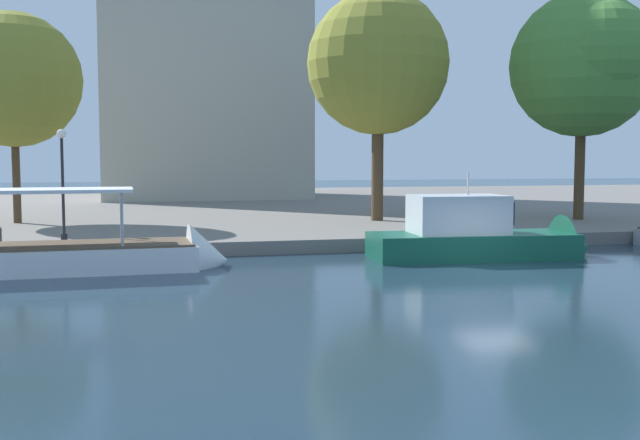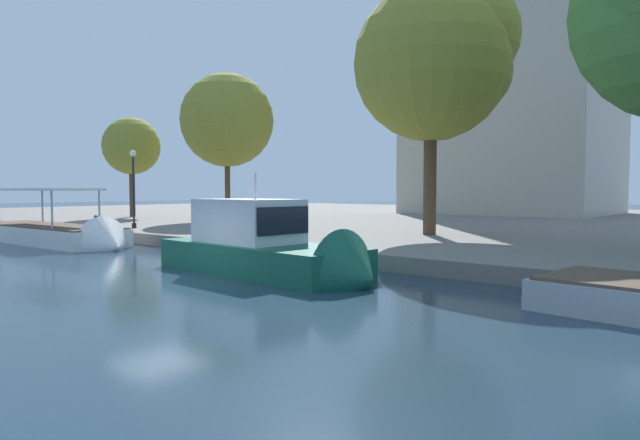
# 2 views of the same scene
# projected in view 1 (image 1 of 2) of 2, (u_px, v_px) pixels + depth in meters

# --- Properties ---
(ground_plane) EXTENTS (220.00, 220.00, 0.00)m
(ground_plane) POSITION_uv_depth(u_px,v_px,m) (496.00, 272.00, 26.35)
(ground_plane) COLOR #1E3342
(dock_promenade) EXTENTS (120.00, 55.00, 0.58)m
(dock_promenade) POSITION_uv_depth(u_px,v_px,m) (295.00, 205.00, 59.20)
(dock_promenade) COLOR slate
(dock_promenade) RESTS_ON ground_plane
(tour_boat_1) EXTENTS (12.68, 3.32, 4.09)m
(tour_boat_1) POSITION_uv_depth(u_px,v_px,m) (61.00, 262.00, 26.42)
(tour_boat_1) COLOR white
(tour_boat_1) RESTS_ON ground_plane
(motor_yacht_2) EXTENTS (9.24, 3.52, 4.50)m
(motor_yacht_2) POSITION_uv_depth(u_px,v_px,m) (487.00, 241.00, 30.00)
(motor_yacht_2) COLOR #14513D
(motor_yacht_2) RESTS_ON ground_plane
(lamp_post) EXTENTS (0.38, 0.38, 4.58)m
(lamp_post) POSITION_uv_depth(u_px,v_px,m) (62.00, 175.00, 30.66)
(lamp_post) COLOR black
(lamp_post) RESTS_ON dock_promenade
(tree_0) EXTENTS (7.89, 8.28, 12.47)m
(tree_0) POSITION_uv_depth(u_px,v_px,m) (585.00, 62.00, 41.10)
(tree_0) COLOR #4C3823
(tree_0) RESTS_ON dock_promenade
(tree_1) EXTENTS (7.32, 7.02, 10.98)m
(tree_1) POSITION_uv_depth(u_px,v_px,m) (10.00, 78.00, 39.22)
(tree_1) COLOR #4C3823
(tree_1) RESTS_ON dock_promenade
(tree_2) EXTENTS (7.75, 7.70, 12.52)m
(tree_2) POSITION_uv_depth(u_px,v_px,m) (384.00, 60.00, 41.04)
(tree_2) COLOR #4C3823
(tree_2) RESTS_ON dock_promenade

